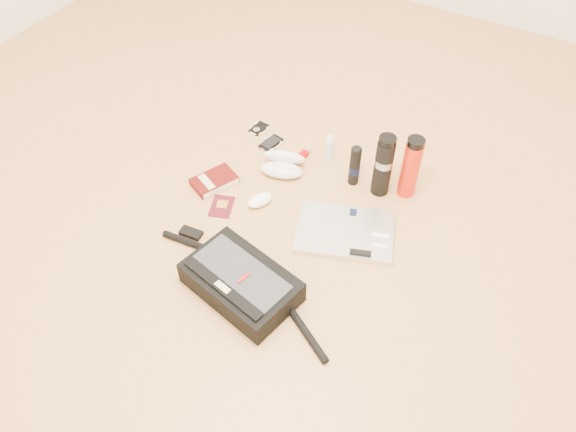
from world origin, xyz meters
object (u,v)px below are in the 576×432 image
(laptop, at_px, (345,232))
(book, at_px, (214,181))
(messenger_bag, at_px, (241,282))
(thermos_red, at_px, (411,167))
(thermos_black, at_px, (383,165))

(laptop, bearing_deg, book, 162.13)
(messenger_bag, relative_size, book, 3.78)
(laptop, bearing_deg, thermos_red, 50.66)
(laptop, bearing_deg, thermos_black, 66.22)
(messenger_bag, distance_m, laptop, 0.47)
(messenger_bag, xyz_separation_m, laptop, (0.20, 0.42, -0.04))
(laptop, bearing_deg, messenger_bag, -136.23)
(laptop, relative_size, book, 2.07)
(messenger_bag, distance_m, book, 0.56)
(thermos_red, bearing_deg, thermos_black, -153.98)
(laptop, height_order, thermos_black, thermos_black)
(messenger_bag, distance_m, thermos_black, 0.74)
(laptop, relative_size, thermos_black, 1.53)
(laptop, height_order, thermos_red, thermos_red)
(book, xyz_separation_m, thermos_black, (0.61, 0.31, 0.13))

